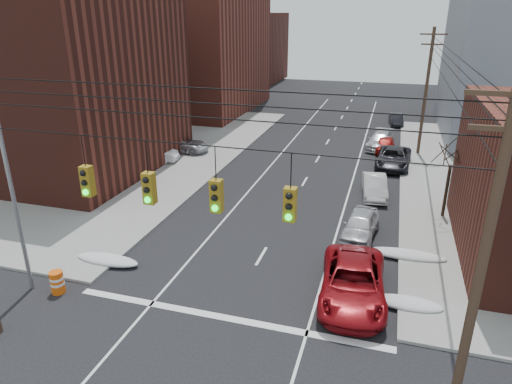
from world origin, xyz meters
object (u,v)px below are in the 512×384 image
Objects in this scene: parked_car_b at (374,186)px; construction_barrel at (57,282)px; red_pickup at (353,282)px; lot_car_b at (183,144)px; parked_car_a at (360,225)px; lot_car_d at (119,148)px; parked_car_d at (380,141)px; parked_car_e at (385,145)px; lot_car_a at (153,153)px; lot_car_c at (95,165)px; parked_car_f at (396,120)px; parked_car_c at (394,158)px.

construction_barrel is (-13.30, -16.40, -0.17)m from parked_car_b.
red_pickup is at bearing -97.85° from parked_car_b.
lot_car_b is at bearing 127.94° from red_pickup.
parked_car_a reaches higher than lot_car_b.
red_pickup is at bearing -82.89° from parked_car_a.
lot_car_d is (-22.03, 15.84, 0.03)m from red_pickup.
parked_car_a is 6.68m from parked_car_b.
red_pickup is 5.63× the size of construction_barrel.
parked_car_d is 1.26× the size of parked_car_e.
lot_car_a reaches higher than lot_car_c.
red_pickup is at bearing -138.08° from lot_car_a.
parked_car_a is at bearing 87.22° from red_pickup.
parked_car_e is 11.60m from parked_car_f.
red_pickup is 1.31× the size of lot_car_c.
lot_car_c is at bearing 119.27° from construction_barrel.
parked_car_a reaches higher than parked_car_f.
lot_car_d is 3.94× the size of construction_barrel.
lot_car_c reaches higher than parked_car_e.
parked_car_a is 23.82m from lot_car_d.
lot_car_d is at bearing -165.95° from parked_car_c.
lot_car_a is (-19.81, -20.71, 0.23)m from parked_car_f.
construction_barrel is at bearing -168.58° from lot_car_d.
parked_car_a is (-0.19, 6.31, -0.10)m from red_pickup.
red_pickup is at bearing -98.89° from parked_car_f.
construction_barrel is at bearing -116.74° from parked_car_f.
parked_car_e is 21.07m from lot_car_a.
parked_car_e is 0.94× the size of lot_car_a.
parked_car_c is 27.68m from construction_barrel.
parked_car_e is (-0.83, 4.38, -0.10)m from parked_car_c.
parked_car_c is at bearing -84.63° from lot_car_a.
red_pickup is at bearing -90.41° from parked_car_c.
parked_car_e is (0.77, 18.24, -0.06)m from parked_car_a.
parked_car_b is at bearing -61.71° from lot_car_c.
parked_car_a is 16.14m from construction_barrel.
parked_car_a is 1.16× the size of parked_car_f.
lot_car_a is 0.93× the size of lot_car_c.
red_pickup is at bearing 14.70° from construction_barrel.
parked_car_d is (0.29, 19.34, -0.02)m from parked_car_a.
construction_barrel is (-13.06, -3.43, -0.29)m from red_pickup.
lot_car_d is at bearing -145.79° from parked_car_f.
parked_car_e is (0.48, -1.10, -0.05)m from parked_car_d.
parked_car_b is 21.12m from construction_barrel.
lot_car_d reaches higher than construction_barrel.
red_pickup reaches higher than parked_car_b.
lot_car_d is 21.26m from construction_barrel.
parked_car_e reaches higher than parked_car_f.
lot_car_a is at bearing 165.80° from parked_car_b.
parked_car_a is 0.87× the size of parked_car_d.
lot_car_a reaches higher than parked_car_d.
parked_car_c reaches higher than lot_car_c.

